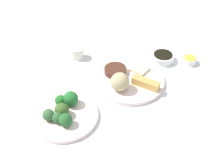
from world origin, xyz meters
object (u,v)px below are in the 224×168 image
(main_plate, at_px, (130,81))
(broccoli_plate, at_px, (65,116))
(soy_sauce_bowl, at_px, (163,58))
(teacup, at_px, (77,53))
(sauce_ramekin_hot_mustard, at_px, (189,61))

(main_plate, height_order, broccoli_plate, main_plate)
(broccoli_plate, distance_m, soy_sauce_bowl, 0.51)
(broccoli_plate, bearing_deg, teacup, -42.23)
(teacup, bearing_deg, sauce_ramekin_hot_mustard, -134.86)
(broccoli_plate, height_order, sauce_ramekin_hot_mustard, sauce_ramekin_hot_mustard)
(broccoli_plate, distance_m, sauce_ramekin_hot_mustard, 0.59)
(broccoli_plate, distance_m, teacup, 0.36)
(soy_sauce_bowl, xyz_separation_m, sauce_ramekin_hot_mustard, (-0.09, -0.07, -0.00))
(sauce_ramekin_hot_mustard, distance_m, teacup, 0.49)
(soy_sauce_bowl, distance_m, teacup, 0.37)
(main_plate, distance_m, soy_sauce_bowl, 0.21)
(sauce_ramekin_hot_mustard, height_order, teacup, teacup)
(soy_sauce_bowl, bearing_deg, broccoli_plate, 90.90)
(main_plate, xyz_separation_m, broccoli_plate, (0.01, 0.30, -0.00))
(main_plate, height_order, sauce_ramekin_hot_mustard, sauce_ramekin_hot_mustard)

